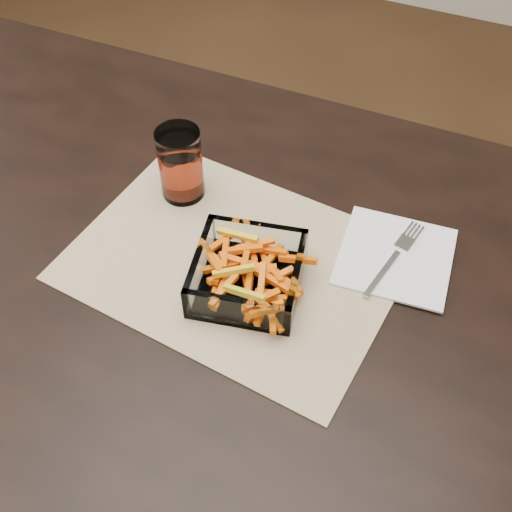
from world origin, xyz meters
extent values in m
plane|color=#331E0F|center=(0.00, 0.00, 0.00)|extent=(4.50, 4.50, 0.00)
cube|color=black|center=(0.00, 0.00, 0.73)|extent=(1.60, 0.90, 0.03)
cylinder|color=black|center=(-0.72, 0.37, 0.36)|extent=(0.06, 0.06, 0.72)
cube|color=tan|center=(0.09, 0.04, 0.75)|extent=(0.48, 0.38, 0.00)
cube|color=white|center=(0.13, 0.00, 0.76)|extent=(0.17, 0.17, 0.01)
cube|color=white|center=(0.12, 0.07, 0.78)|extent=(0.14, 0.04, 0.06)
cube|color=white|center=(0.14, -0.06, 0.78)|extent=(0.14, 0.04, 0.06)
cube|color=white|center=(0.06, -0.01, 0.78)|extent=(0.04, 0.14, 0.06)
cube|color=white|center=(0.19, 0.01, 0.78)|extent=(0.04, 0.14, 0.06)
cylinder|color=white|center=(-0.04, 0.13, 0.81)|extent=(0.07, 0.07, 0.12)
cylinder|color=#A12A17|center=(-0.04, 0.13, 0.80)|extent=(0.06, 0.06, 0.08)
cube|color=white|center=(0.30, 0.13, 0.76)|extent=(0.17, 0.17, 0.00)
cube|color=silver|center=(0.29, 0.09, 0.76)|extent=(0.03, 0.10, 0.00)
cube|color=silver|center=(0.31, 0.16, 0.76)|extent=(0.03, 0.03, 0.00)
cube|color=silver|center=(0.31, 0.19, 0.76)|extent=(0.01, 0.03, 0.00)
cube|color=silver|center=(0.31, 0.19, 0.76)|extent=(0.01, 0.03, 0.00)
cube|color=silver|center=(0.32, 0.19, 0.76)|extent=(0.01, 0.03, 0.00)
cube|color=silver|center=(0.32, 0.19, 0.76)|extent=(0.01, 0.03, 0.00)
camera|label=1|loc=(0.35, -0.49, 1.46)|focal=45.00mm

